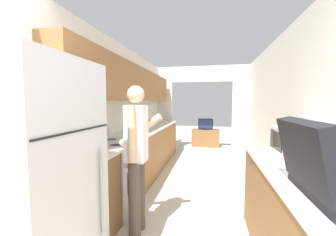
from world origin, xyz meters
name	(u,v)px	position (x,y,z in m)	size (l,w,h in m)	color
wall_left	(116,101)	(-1.27, 2.57, 1.49)	(0.38, 7.86, 2.50)	silver
wall_right	(302,120)	(1.35, 2.13, 1.25)	(0.06, 7.86, 2.50)	silver
wall_far_with_doorway	(201,103)	(0.00, 5.49, 1.45)	(3.04, 0.06, 2.50)	silver
counter_left	(147,150)	(-1.02, 3.45, 0.46)	(0.62, 4.31, 0.92)	brown
counter_right	(302,227)	(1.02, 1.18, 0.46)	(0.62, 1.81, 0.92)	brown
refrigerator	(35,183)	(-0.95, 0.62, 0.88)	(0.76, 0.78, 1.76)	#B7B7BC
range_oven	(114,174)	(-1.01, 1.96, 0.47)	(0.66, 0.80, 1.06)	#B7B7BC
person	(137,156)	(-0.50, 1.50, 0.88)	(0.52, 0.38, 1.64)	#4C4238
suitcase	(331,174)	(0.95, 0.69, 1.06)	(0.47, 0.61, 0.44)	black
microwave	(294,141)	(1.13, 1.73, 1.06)	(0.34, 0.44, 0.28)	white
book_stack	(309,166)	(1.08, 1.25, 0.95)	(0.24, 0.32, 0.05)	black
tv_cabinet	(205,138)	(0.11, 6.27, 0.28)	(0.89, 0.42, 0.56)	brown
television	(206,124)	(0.11, 6.23, 0.74)	(0.48, 0.16, 0.37)	black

